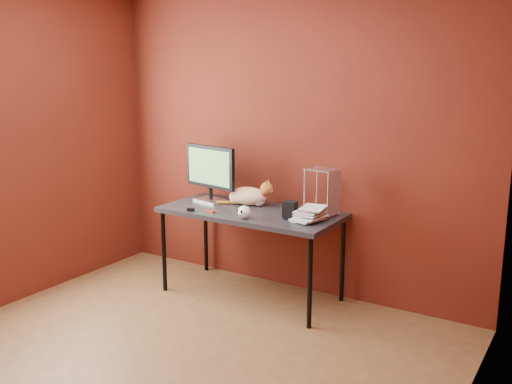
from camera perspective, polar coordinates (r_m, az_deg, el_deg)
The scene contains 11 objects.
room at distance 3.42m, azimuth -10.75°, elevation 4.42°, with size 3.52×3.52×2.61m.
desk at distance 4.73m, azimuth -0.49°, elevation -2.42°, with size 1.50×0.70×0.75m.
monitor at distance 4.98m, azimuth -4.61°, elevation 2.14°, with size 0.57×0.23×0.49m.
cat at distance 4.87m, azimuth -0.73°, elevation -0.39°, with size 0.48×0.24×0.23m.
skull_mug at distance 4.44m, azimuth -1.20°, elevation -2.02°, with size 0.10×0.11×0.10m.
speaker at distance 4.44m, azimuth 3.42°, elevation -1.87°, with size 0.12×0.12×0.14m.
book_stack at distance 4.35m, azimuth 4.64°, elevation 5.07°, with size 0.24×0.28×1.21m.
wire_rack at distance 4.56m, azimuth 6.64°, elevation 0.03°, with size 0.24×0.20×0.38m.
pocket_knife at distance 4.66m, azimuth -4.61°, elevation -1.93°, with size 0.09×0.03×0.02m, color #9A200B.
black_gadget at distance 4.71m, azimuth -6.54°, elevation -1.76°, with size 0.06×0.03×0.03m, color black.
washer at distance 4.70m, azimuth -3.98°, elevation -1.89°, with size 0.04×0.04×0.00m, color #BABABF.
Camera 1 is at (2.29, -2.49, 1.90)m, focal length 40.00 mm.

